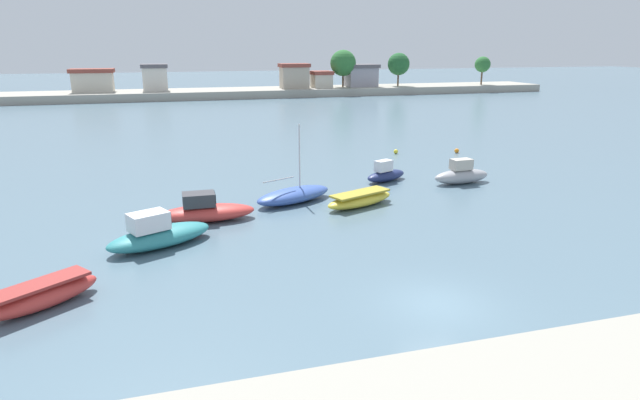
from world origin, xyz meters
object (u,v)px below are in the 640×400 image
Objects in this scene: moored_boat_0 at (42,295)px; moored_boat_3 at (294,195)px; moored_boat_5 at (386,174)px; moored_boat_1 at (158,234)px; mooring_buoy_0 at (457,151)px; moored_boat_2 at (206,211)px; moored_boat_6 at (461,175)px; moored_boat_4 at (360,199)px; mooring_buoy_1 at (396,152)px.

moored_boat_0 is 17.15m from moored_boat_3.
moored_boat_3 is 1.54× the size of moored_boat_5.
mooring_buoy_0 is at bearing 8.14° from moored_boat_1.
moored_boat_2 is 1.22× the size of moored_boat_6.
moored_boat_1 is 22.59m from moored_boat_6.
moored_boat_4 is 6.92m from moored_boat_5.
moored_boat_1 is 0.98× the size of moored_boat_3.
moored_boat_0 is 0.84× the size of moored_boat_4.
moored_boat_6 is (21.40, 7.22, 0.02)m from moored_boat_1.
moored_boat_6 is (12.99, 1.39, 0.17)m from moored_boat_3.
moored_boat_5 is at bearing -117.92° from mooring_buoy_1.
mooring_buoy_1 is (25.70, 24.56, -0.29)m from moored_boat_0.
moored_boat_1 is at bearing -165.29° from moored_boat_6.
moored_boat_0 is 25.54m from moored_boat_5.
moored_boat_3 reaches higher than moored_boat_2.
moored_boat_0 is 0.74× the size of moored_boat_3.
moored_boat_1 is at bearing 16.05° from moored_boat_0.
moored_boat_0 is 0.80× the size of moored_boat_2.
moored_boat_5 reaches higher than mooring_buoy_1.
moored_boat_2 is at bearing 27.99° from moored_boat_1.
moored_boat_1 is 13.65× the size of mooring_buoy_0.
moored_boat_3 is 13.91× the size of mooring_buoy_0.
moored_boat_5 is at bearing 4.92° from moored_boat_1.
moored_boat_6 is 10.58× the size of mooring_buoy_0.
moored_boat_2 is 9.60m from moored_boat_4.
moored_boat_5 is at bearing -0.18° from moored_boat_3.
mooring_buoy_1 is at bearing 36.93° from moored_boat_4.
moored_boat_3 reaches higher than moored_boat_0.
moored_boat_6 is (25.74, 12.86, 0.15)m from moored_boat_0.
moored_boat_1 is at bearing -126.55° from moored_boat_2.
moored_boat_6 reaches higher than mooring_buoy_1.
moored_boat_0 reaches higher than moored_boat_4.
moored_boat_0 is 11.49m from moored_boat_2.
mooring_buoy_0 is 5.82m from mooring_buoy_1.
moored_boat_4 is at bearing -6.63° from moored_boat_0.
moored_boat_3 is 18.42m from mooring_buoy_1.
moored_boat_3 reaches higher than moored_boat_1.
moored_boat_3 is at bearing -134.68° from mooring_buoy_1.
moored_boat_2 is at bearing 160.01° from moored_boat_4.
mooring_buoy_0 is at bearing 0.26° from moored_boat_0.
moored_boat_5 is (20.65, 15.03, 0.05)m from moored_boat_0.
moored_boat_1 is at bearing 175.45° from moored_boat_4.
moored_boat_2 is 14.90m from moored_boat_5.
moored_boat_3 reaches higher than moored_boat_4.
moored_boat_3 is (5.78, 2.33, -0.12)m from moored_boat_2.
moored_boat_1 reaches higher than moored_boat_0.
moored_boat_5 is at bearing -0.29° from moored_boat_0.
moored_boat_2 is at bearing -172.72° from moored_boat_6.
moored_boat_1 is 28.55m from mooring_buoy_1.
mooring_buoy_0 is at bearing 7.97° from moored_boat_3.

